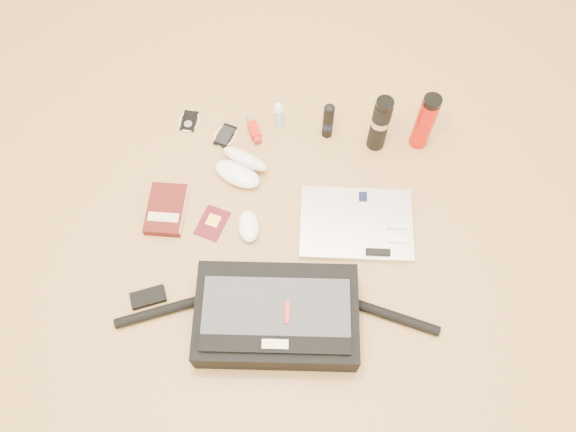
{
  "coord_description": "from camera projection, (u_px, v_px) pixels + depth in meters",
  "views": [
    {
      "loc": [
        0.11,
        -0.71,
        1.74
      ],
      "look_at": [
        0.02,
        0.1,
        0.06
      ],
      "focal_mm": 35.0,
      "sensor_mm": 36.0,
      "label": 1
    }
  ],
  "objects": [
    {
      "name": "ground",
      "position": [
        278.0,
        249.0,
        1.88
      ],
      "size": [
        4.0,
        4.0,
        0.0
      ],
      "primitive_type": "plane",
      "color": "#A27A43",
      "rests_on": "ground"
    },
    {
      "name": "messenger_bag",
      "position": [
        276.0,
        316.0,
        1.71
      ],
      "size": [
        1.02,
        0.35,
        0.14
      ],
      "rotation": [
        0.0,
        0.0,
        0.09
      ],
      "color": "black",
      "rests_on": "ground"
    },
    {
      "name": "laptop",
      "position": [
        357.0,
        224.0,
        1.9
      ],
      "size": [
        0.4,
        0.29,
        0.04
      ],
      "rotation": [
        0.0,
        0.0,
        0.07
      ],
      "color": "silver",
      "rests_on": "ground"
    },
    {
      "name": "book",
      "position": [
        167.0,
        210.0,
        1.92
      ],
      "size": [
        0.13,
        0.19,
        0.04
      ],
      "rotation": [
        0.0,
        0.0,
        0.03
      ],
      "color": "#410E0C",
      "rests_on": "ground"
    },
    {
      "name": "passport",
      "position": [
        212.0,
        223.0,
        1.92
      ],
      "size": [
        0.12,
        0.14,
        0.01
      ],
      "rotation": [
        0.0,
        0.0,
        -0.27
      ],
      "color": "#470B16",
      "rests_on": "ground"
    },
    {
      "name": "mouse",
      "position": [
        249.0,
        227.0,
        1.89
      ],
      "size": [
        0.09,
        0.13,
        0.04
      ],
      "rotation": [
        0.0,
        0.0,
        0.22
      ],
      "color": "white",
      "rests_on": "ground"
    },
    {
      "name": "sunglasses_case",
      "position": [
        241.0,
        167.0,
        1.98
      ],
      "size": [
        0.22,
        0.2,
        0.1
      ],
      "rotation": [
        0.0,
        0.0,
        -0.4
      ],
      "color": "white",
      "rests_on": "ground"
    },
    {
      "name": "ipod",
      "position": [
        189.0,
        121.0,
        2.1
      ],
      "size": [
        0.08,
        0.09,
        0.01
      ],
      "rotation": [
        0.0,
        0.0,
        -0.03
      ],
      "color": "black",
      "rests_on": "ground"
    },
    {
      "name": "phone",
      "position": [
        225.0,
        136.0,
        2.07
      ],
      "size": [
        0.1,
        0.11,
        0.01
      ],
      "rotation": [
        0.0,
        0.0,
        -0.29
      ],
      "color": "black",
      "rests_on": "ground"
    },
    {
      "name": "inhaler",
      "position": [
        254.0,
        129.0,
        2.07
      ],
      "size": [
        0.07,
        0.12,
        0.03
      ],
      "rotation": [
        0.0,
        0.0,
        0.42
      ],
      "color": "#B1160B",
      "rests_on": "ground"
    },
    {
      "name": "spray_bottle",
      "position": [
        279.0,
        116.0,
        2.05
      ],
      "size": [
        0.03,
        0.03,
        0.13
      ],
      "rotation": [
        0.0,
        0.0,
        -0.06
      ],
      "color": "#9DBFD0",
      "rests_on": "ground"
    },
    {
      "name": "aerosol_can",
      "position": [
        328.0,
        121.0,
        2.01
      ],
      "size": [
        0.04,
        0.04,
        0.17
      ],
      "rotation": [
        0.0,
        0.0,
        0.04
      ],
      "color": "black",
      "rests_on": "ground"
    },
    {
      "name": "thermos_black",
      "position": [
        380.0,
        124.0,
        1.95
      ],
      "size": [
        0.07,
        0.07,
        0.25
      ],
      "rotation": [
        0.0,
        0.0,
        -0.0
      ],
      "color": "black",
      "rests_on": "ground"
    },
    {
      "name": "thermos_red",
      "position": [
        425.0,
        122.0,
        1.95
      ],
      "size": [
        0.08,
        0.08,
        0.25
      ],
      "rotation": [
        0.0,
        0.0,
        -0.28
      ],
      "color": "#B71109",
      "rests_on": "ground"
    }
  ]
}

